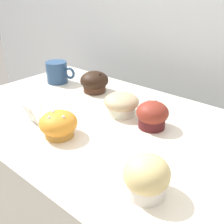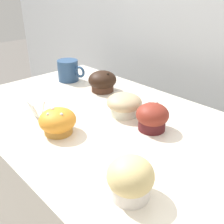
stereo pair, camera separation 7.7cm
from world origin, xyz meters
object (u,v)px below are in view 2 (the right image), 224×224
muffin_back_right (152,117)px  muffin_front_right (124,104)px  coffee_cup (68,70)px  muffin_front_center (58,122)px  muffin_back_left (102,81)px  muffin_front_left (130,179)px

muffin_back_right → muffin_front_right: size_ratio=0.83×
muffin_front_right → coffee_cup: bearing=171.2°
muffin_back_right → coffee_cup: bearing=172.3°
muffin_front_center → muffin_back_right: 0.27m
coffee_cup → muffin_front_center: bearing=-38.8°
muffin_back_left → muffin_back_right: same height
muffin_front_center → muffin_front_left: (0.31, -0.03, 0.01)m
muffin_front_center → muffin_front_left: muffin_front_left is taller
muffin_front_right → muffin_back_left: bearing=156.9°
muffin_front_right → coffee_cup: (-0.40, 0.06, 0.01)m
muffin_front_left → coffee_cup: (-0.66, 0.31, 0.00)m
muffin_back_left → coffee_cup: size_ratio=0.84×
muffin_front_center → muffin_back_left: muffin_back_left is taller
muffin_back_left → muffin_back_right: bearing=-16.5°
muffin_front_center → coffee_cup: coffee_cup is taller
muffin_back_right → muffin_front_right: (-0.12, 0.01, -0.00)m
muffin_front_left → coffee_cup: bearing=154.7°
muffin_front_center → muffin_front_right: size_ratio=0.93×
muffin_front_right → coffee_cup: size_ratio=0.86×
muffin_back_left → coffee_cup: 0.20m
muffin_back_right → muffin_front_right: bearing=175.6°
muffin_front_center → muffin_back_right: size_ratio=1.11×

